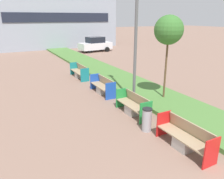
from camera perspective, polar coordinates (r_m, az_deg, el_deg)
planter_grass_strip at (r=15.17m, az=2.60°, el=2.49°), size 2.80×120.00×0.18m
building_backdrop at (r=34.63m, az=-14.74°, el=17.11°), size 16.95×6.60×7.65m
bench_red_frame at (r=7.86m, az=18.53°, el=-12.14°), size 0.65×2.15×0.94m
bench_green_frame at (r=10.01m, az=5.58°, el=-4.45°), size 0.65×2.04×0.94m
bench_blue_frame at (r=12.65m, az=-2.40°, el=0.56°), size 0.65×2.17×0.94m
bench_teal_frame at (r=16.17m, az=-8.44°, el=4.36°), size 0.65×2.39×0.94m
litter_bin at (r=8.61m, az=9.10°, el=-7.78°), size 0.38×0.38×0.94m
street_lamp_post at (r=10.35m, az=6.53°, el=21.85°), size 0.24×0.44×8.98m
sapling_tree_near at (r=11.32m, az=14.59°, el=14.72°), size 1.43×1.43×4.36m
parked_car_distant at (r=28.74m, az=-4.37°, el=11.67°), size 4.38×2.26×1.86m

